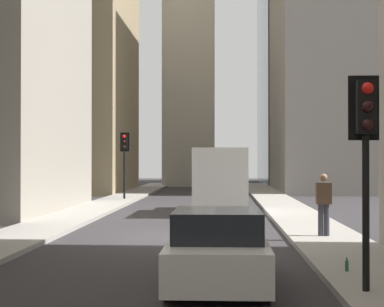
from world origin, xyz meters
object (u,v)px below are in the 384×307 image
at_px(traffic_light_midblock, 124,150).
at_px(sedan_white, 218,250).
at_px(traffic_light_foreground, 366,132).
at_px(pedestrian, 324,202).
at_px(delivery_truck, 220,180).
at_px(discarded_bottle, 347,266).

bearing_deg(traffic_light_midblock, sedan_white, -167.84).
bearing_deg(traffic_light_foreground, pedestrian, -3.77).
bearing_deg(delivery_truck, traffic_light_midblock, 33.56).
bearing_deg(pedestrian, discarded_bottle, 175.47).
relative_size(delivery_truck, traffic_light_midblock, 1.69).
distance_m(sedan_white, discarded_bottle, 2.73).
bearing_deg(sedan_white, traffic_light_midblock, 12.16).
xyz_separation_m(delivery_truck, traffic_light_foreground, (-18.39, -2.48, 1.33)).
xyz_separation_m(traffic_light_midblock, discarded_bottle, (-24.75, -8.07, -2.69)).
distance_m(traffic_light_foreground, pedestrian, 8.38).
relative_size(traffic_light_midblock, discarded_bottle, 14.13).
bearing_deg(pedestrian, traffic_light_foreground, 176.23).
xyz_separation_m(delivery_truck, discarded_bottle, (-16.41, -2.53, -1.21)).
bearing_deg(discarded_bottle, sedan_white, 110.30).
relative_size(sedan_white, pedestrian, 2.39).
height_order(sedan_white, traffic_light_foreground, traffic_light_foreground).
relative_size(traffic_light_foreground, traffic_light_midblock, 0.95).
distance_m(sedan_white, pedestrian, 7.78).
distance_m(pedestrian, discarded_bottle, 6.30).
height_order(traffic_light_midblock, pedestrian, traffic_light_midblock).
distance_m(delivery_truck, traffic_light_midblock, 10.12).
height_order(traffic_light_midblock, discarded_bottle, traffic_light_midblock).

